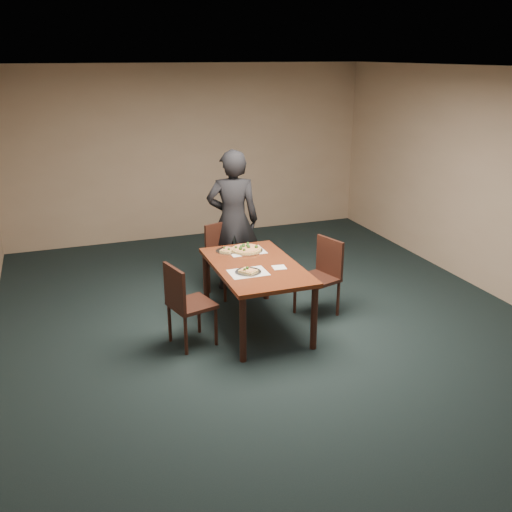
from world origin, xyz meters
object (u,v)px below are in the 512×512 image
object	(u,v)px
chair_right	(322,272)
diner	(233,221)
chair_far	(224,254)
slice_plate_far	(228,250)
chair_left	(185,301)
slice_plate_near	(248,271)
pizza_pan	(246,249)
dining_table	(256,272)

from	to	relation	value
chair_right	diner	size ratio (longest dim) A/B	0.50
chair_far	chair_right	xyz separation A→B (m)	(0.89, -1.00, 0.00)
chair_right	slice_plate_far	xyz separation A→B (m)	(-1.02, 0.45, 0.25)
chair_left	slice_plate_near	distance (m)	0.73
chair_right	slice_plate_far	bearing A→B (deg)	-130.96
slice_plate_near	slice_plate_far	world-z (taller)	slice_plate_near
pizza_pan	slice_plate_far	world-z (taller)	pizza_pan
chair_far	slice_plate_near	world-z (taller)	chair_far
slice_plate_far	chair_right	bearing A→B (deg)	-23.92
chair_left	diner	xyz separation A→B (m)	(0.97, 1.37, 0.40)
diner	pizza_pan	distance (m)	0.76
slice_plate_near	pizza_pan	bearing A→B (deg)	72.39
slice_plate_far	slice_plate_near	bearing A→B (deg)	-90.08
dining_table	chair_left	distance (m)	0.87
chair_far	chair_left	distance (m)	1.48
diner	pizza_pan	bearing A→B (deg)	99.19
dining_table	chair_left	world-z (taller)	chair_left
diner	chair_far	bearing A→B (deg)	53.18
pizza_pan	slice_plate_near	distance (m)	0.70
chair_far	slice_plate_far	size ratio (longest dim) A/B	3.25
chair_far	chair_right	bearing A→B (deg)	-66.28
dining_table	chair_right	world-z (taller)	chair_right
chair_far	pizza_pan	bearing A→B (deg)	-100.07
chair_far	slice_plate_near	size ratio (longest dim) A/B	3.25
pizza_pan	chair_far	bearing A→B (deg)	98.08
pizza_pan	dining_table	bearing A→B (deg)	-96.01
slice_plate_near	chair_left	bearing A→B (deg)	176.98
dining_table	pizza_pan	xyz separation A→B (m)	(0.05, 0.46, 0.12)
dining_table	slice_plate_far	size ratio (longest dim) A/B	5.36
diner	slice_plate_near	distance (m)	1.44
chair_right	pizza_pan	world-z (taller)	chair_right
chair_far	pizza_pan	world-z (taller)	chair_far
dining_table	chair_left	bearing A→B (deg)	-169.13
pizza_pan	slice_plate_far	distance (m)	0.22
chair_right	slice_plate_far	world-z (taller)	chair_right
diner	pizza_pan	world-z (taller)	diner
chair_right	slice_plate_far	size ratio (longest dim) A/B	3.25
diner	slice_plate_far	xyz separation A→B (m)	(-0.28, -0.67, -0.15)
chair_far	chair_left	world-z (taller)	same
dining_table	slice_plate_far	bearing A→B (deg)	106.84
pizza_pan	slice_plate_near	xyz separation A→B (m)	(-0.21, -0.66, -0.01)
chair_right	diner	distance (m)	1.40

